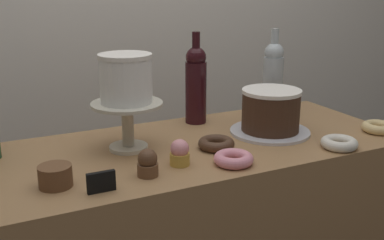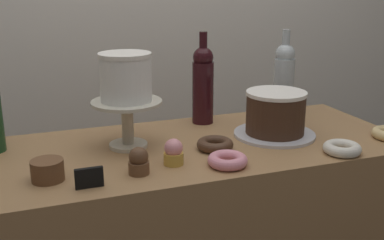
{
  "view_description": "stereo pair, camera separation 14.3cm",
  "coord_description": "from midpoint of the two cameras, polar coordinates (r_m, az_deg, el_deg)",
  "views": [
    {
      "loc": [
        -0.6,
        -1.24,
        1.39
      ],
      "look_at": [
        0.0,
        0.0,
        0.98
      ],
      "focal_mm": 43.45,
      "sensor_mm": 36.0,
      "label": 1
    },
    {
      "loc": [
        -0.47,
        -1.29,
        1.39
      ],
      "look_at": [
        0.0,
        0.0,
        0.98
      ],
      "focal_mm": 43.45,
      "sensor_mm": 36.0,
      "label": 2
    }
  ],
  "objects": [
    {
      "name": "chocolate_round_cake",
      "position": [
        1.55,
        12.83,
        0.89
      ],
      "size": [
        0.2,
        0.2,
        0.14
      ],
      "color": "#3D2619",
      "rests_on": "silver_serving_platter"
    },
    {
      "name": "silver_serving_platter",
      "position": [
        1.57,
        12.65,
        -1.74
      ],
      "size": [
        0.27,
        0.27,
        0.01
      ],
      "color": "silver",
      "rests_on": "display_counter"
    },
    {
      "name": "donut_pink",
      "position": [
        1.3,
        7.56,
        -4.97
      ],
      "size": [
        0.11,
        0.11,
        0.03
      ],
      "color": "pink",
      "rests_on": "display_counter"
    },
    {
      "name": "cupcake_strawberry",
      "position": [
        1.29,
        0.89,
        -4.06
      ],
      "size": [
        0.06,
        0.06,
        0.07
      ],
      "color": "gold",
      "rests_on": "display_counter"
    },
    {
      "name": "wine_bottle_clear",
      "position": [
        1.77,
        13.5,
        4.88
      ],
      "size": [
        0.08,
        0.08,
        0.33
      ],
      "color": "#B2BCC1",
      "rests_on": "display_counter"
    },
    {
      "name": "white_layer_cake",
      "position": [
        1.38,
        -5.22,
        5.24
      ],
      "size": [
        0.16,
        0.16,
        0.14
      ],
      "color": "white",
      "rests_on": "cake_stand_pedestal"
    },
    {
      "name": "cake_stand_pedestal",
      "position": [
        1.41,
        -5.1,
        0.46
      ],
      "size": [
        0.21,
        0.21,
        0.15
      ],
      "color": "beige",
      "rests_on": "display_counter"
    },
    {
      "name": "back_wall",
      "position": [
        2.19,
        -5.97,
        14.2
      ],
      "size": [
        6.0,
        0.05,
        2.6
      ],
      "color": "silver",
      "rests_on": "ground_plane"
    },
    {
      "name": "cupcake_chocolate",
      "position": [
        1.23,
        -3.25,
        -5.16
      ],
      "size": [
        0.06,
        0.06,
        0.07
      ],
      "color": "brown",
      "rests_on": "display_counter"
    },
    {
      "name": "wine_bottle_dark_red",
      "position": [
        1.65,
        3.85,
        4.48
      ],
      "size": [
        0.08,
        0.08,
        0.33
      ],
      "color": "black",
      "rests_on": "display_counter"
    },
    {
      "name": "cookie_stack",
      "position": [
        1.23,
        -14.16,
        -6.07
      ],
      "size": [
        0.08,
        0.08,
        0.05
      ],
      "color": "brown",
      "rests_on": "display_counter"
    },
    {
      "name": "donut_chocolate",
      "position": [
        1.42,
        5.75,
        -3.04
      ],
      "size": [
        0.11,
        0.11,
        0.03
      ],
      "color": "#472D1E",
      "rests_on": "display_counter"
    },
    {
      "name": "donut_sugar",
      "position": [
        1.47,
        20.65,
        -3.32
      ],
      "size": [
        0.11,
        0.11,
        0.03
      ],
      "color": "silver",
      "rests_on": "display_counter"
    },
    {
      "name": "price_sign_chalkboard",
      "position": [
        1.17,
        -9.09,
        -7.09
      ],
      "size": [
        0.07,
        0.01,
        0.05
      ],
      "color": "black",
      "rests_on": "display_counter"
    }
  ]
}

